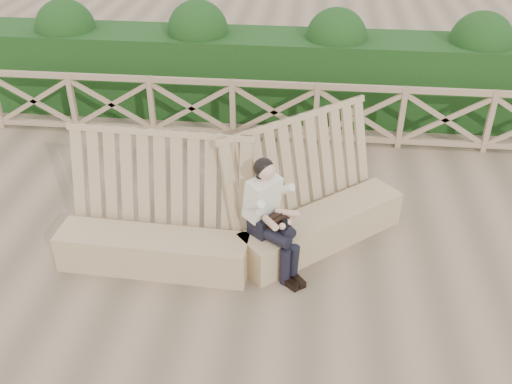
# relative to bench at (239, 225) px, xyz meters

# --- Properties ---
(ground) EXTENTS (60.00, 60.00, 0.00)m
(ground) POSITION_rel_bench_xyz_m (0.18, -0.36, -0.41)
(ground) COLOR brown
(ground) RESTS_ON ground
(bench) EXTENTS (4.30, 2.16, 1.62)m
(bench) POSITION_rel_bench_xyz_m (0.00, 0.00, 0.00)
(bench) COLOR #947C54
(bench) RESTS_ON ground
(woman) EXTENTS (0.84, 0.83, 1.49)m
(woman) POSITION_rel_bench_xyz_m (0.41, -0.24, 0.39)
(woman) COLOR black
(woman) RESTS_ON ground
(guardrail) EXTENTS (10.10, 0.09, 1.10)m
(guardrail) POSITION_rel_bench_xyz_m (0.18, 3.14, 0.14)
(guardrail) COLOR #7E6449
(guardrail) RESTS_ON ground
(hedge) EXTENTS (12.00, 1.20, 1.50)m
(hedge) POSITION_rel_bench_xyz_m (0.18, 4.34, 0.34)
(hedge) COLOR black
(hedge) RESTS_ON ground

